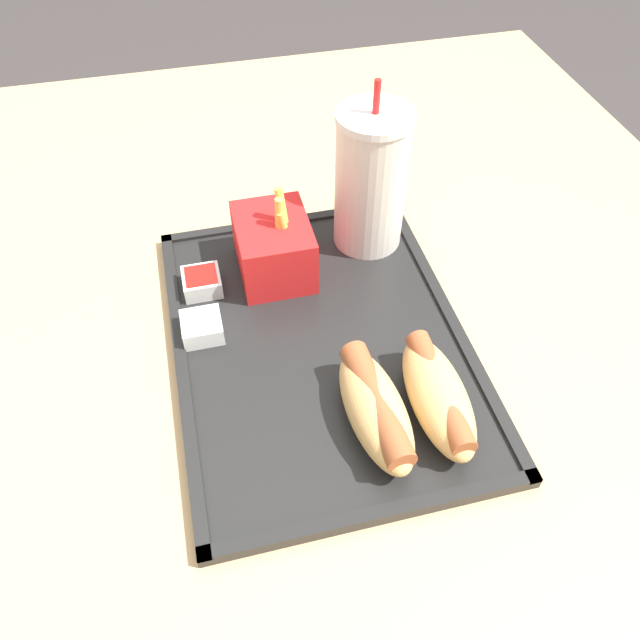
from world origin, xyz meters
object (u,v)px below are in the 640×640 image
object	(u,v)px
hot_dog_far	(438,395)
fries_carton	(276,246)
hot_dog_near	(375,408)
soda_cup	(371,181)
sauce_cup_mayo	(202,327)
sauce_cup_ketchup	(202,282)

from	to	relation	value
hot_dog_far	fries_carton	world-z (taller)	fries_carton
hot_dog_near	hot_dog_far	bearing A→B (deg)	90.00
soda_cup	hot_dog_near	world-z (taller)	soda_cup
soda_cup	sauce_cup_mayo	size ratio (longest dim) A/B	4.87
sauce_cup_mayo	sauce_cup_ketchup	bearing A→B (deg)	173.57
fries_carton	sauce_cup_mayo	bearing A→B (deg)	-50.32
hot_dog_far	fries_carton	distance (m)	0.24
sauce_cup_ketchup	hot_dog_near	bearing A→B (deg)	32.00
fries_carton	hot_dog_near	bearing A→B (deg)	11.82
hot_dog_far	hot_dog_near	size ratio (longest dim) A/B	0.99
sauce_cup_ketchup	fries_carton	bearing A→B (deg)	97.66
hot_dog_far	hot_dog_near	bearing A→B (deg)	-90.00
hot_dog_far	soda_cup	bearing A→B (deg)	178.03
hot_dog_near	sauce_cup_ketchup	distance (m)	0.25
hot_dog_near	sauce_cup_ketchup	size ratio (longest dim) A/B	3.41
fries_carton	sauce_cup_ketchup	bearing A→B (deg)	-82.34
soda_cup	hot_dog_far	xyz separation A→B (m)	(0.25, -0.01, -0.06)
soda_cup	sauce_cup_ketchup	world-z (taller)	soda_cup
hot_dog_near	sauce_cup_mayo	xyz separation A→B (m)	(-0.14, -0.14, -0.01)
sauce_cup_ketchup	sauce_cup_mayo	bearing A→B (deg)	-6.43
soda_cup	hot_dog_far	size ratio (longest dim) A/B	1.45
hot_dog_far	sauce_cup_ketchup	bearing A→B (deg)	-137.87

